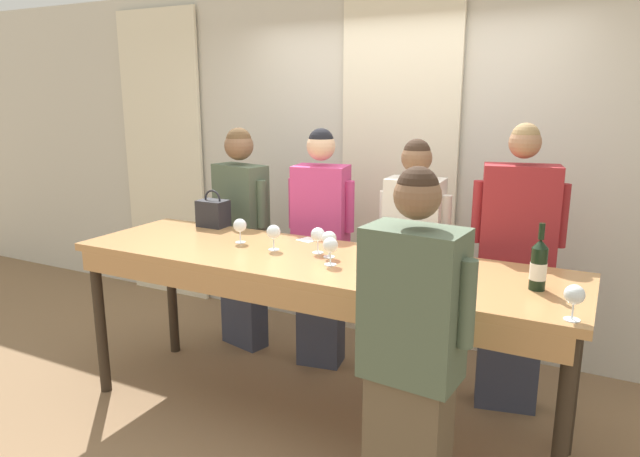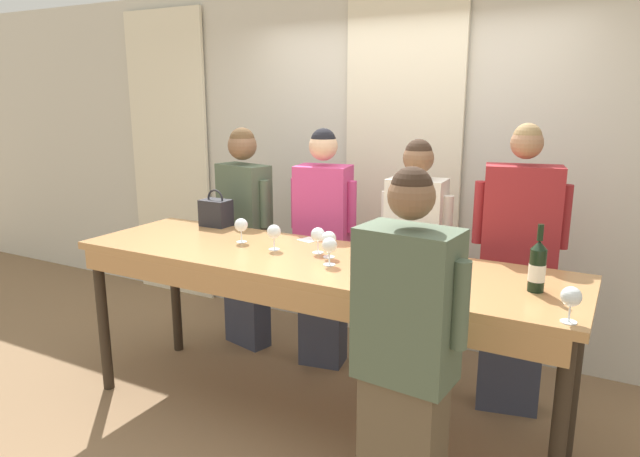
% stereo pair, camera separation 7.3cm
% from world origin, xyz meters
% --- Properties ---
extents(ground_plane, '(18.00, 18.00, 0.00)m').
position_xyz_m(ground_plane, '(0.00, 0.00, 0.00)').
color(ground_plane, '#846647').
extents(wall_back, '(12.00, 0.06, 2.80)m').
position_xyz_m(wall_back, '(0.00, 1.44, 1.40)').
color(wall_back, beige).
rests_on(wall_back, ground_plane).
extents(curtain_panel_left, '(0.92, 0.03, 2.69)m').
position_xyz_m(curtain_panel_left, '(-2.35, 1.37, 1.34)').
color(curtain_panel_left, '#EFE5C6').
rests_on(curtain_panel_left, ground_plane).
extents(curtain_panel_center, '(0.92, 0.03, 2.69)m').
position_xyz_m(curtain_panel_center, '(0.00, 1.37, 1.34)').
color(curtain_panel_center, '#EFE5C6').
rests_on(curtain_panel_center, ground_plane).
extents(tasting_bar, '(2.94, 0.83, 1.03)m').
position_xyz_m(tasting_bar, '(0.00, -0.03, 0.93)').
color(tasting_bar, '#B27F4C').
rests_on(tasting_bar, ground_plane).
extents(wine_bottle, '(0.08, 0.08, 0.32)m').
position_xyz_m(wine_bottle, '(1.21, 0.00, 1.15)').
color(wine_bottle, black).
rests_on(wine_bottle, tasting_bar).
extents(handbag, '(0.20, 0.14, 0.26)m').
position_xyz_m(handbag, '(-0.99, 0.36, 1.12)').
color(handbag, '#232328').
rests_on(handbag, tasting_bar).
extents(wine_glass_front_left, '(0.08, 0.08, 0.15)m').
position_xyz_m(wine_glass_front_left, '(0.15, -0.09, 1.13)').
color(wine_glass_front_left, white).
rests_on(wine_glass_front_left, tasting_bar).
extents(wine_glass_front_mid, '(0.08, 0.08, 0.15)m').
position_xyz_m(wine_glass_front_mid, '(1.38, -0.33, 1.13)').
color(wine_glass_front_mid, white).
rests_on(wine_glass_front_mid, tasting_bar).
extents(wine_glass_front_right, '(0.08, 0.08, 0.15)m').
position_xyz_m(wine_glass_front_right, '(-0.28, 0.03, 1.13)').
color(wine_glass_front_right, white).
rests_on(wine_glass_front_right, tasting_bar).
extents(wine_glass_center_left, '(0.08, 0.08, 0.15)m').
position_xyz_m(wine_glass_center_left, '(0.24, 0.36, 1.13)').
color(wine_glass_center_left, white).
rests_on(wine_glass_center_left, tasting_bar).
extents(wine_glass_center_mid, '(0.08, 0.08, 0.15)m').
position_xyz_m(wine_glass_center_mid, '(0.08, 0.04, 1.13)').
color(wine_glass_center_mid, white).
rests_on(wine_glass_center_mid, tasting_bar).
extents(wine_glass_center_right, '(0.08, 0.08, 0.15)m').
position_xyz_m(wine_glass_center_right, '(-0.56, 0.08, 1.13)').
color(wine_glass_center_right, white).
rests_on(wine_glass_center_right, tasting_bar).
extents(wine_glass_back_left, '(0.08, 0.08, 0.15)m').
position_xyz_m(wine_glass_back_left, '(-0.02, 0.09, 1.13)').
color(wine_glass_back_left, white).
rests_on(wine_glass_back_left, tasting_bar).
extents(napkin, '(0.14, 0.14, 0.00)m').
position_xyz_m(napkin, '(-0.21, 0.32, 1.03)').
color(napkin, white).
rests_on(napkin, tasting_bar).
extents(pen, '(0.11, 0.09, 0.01)m').
position_xyz_m(pen, '(0.54, -0.29, 1.03)').
color(pen, '#193399').
rests_on(pen, tasting_bar).
extents(guest_olive_jacket, '(0.53, 0.29, 1.70)m').
position_xyz_m(guest_olive_jacket, '(-0.99, 0.70, 0.89)').
color(guest_olive_jacket, '#383D51').
rests_on(guest_olive_jacket, ground_plane).
extents(guest_pink_top, '(0.48, 0.32, 1.71)m').
position_xyz_m(guest_pink_top, '(-0.31, 0.70, 0.88)').
color(guest_pink_top, '#383D51').
rests_on(guest_pink_top, ground_plane).
extents(guest_cream_sweater, '(0.47, 0.26, 1.66)m').
position_xyz_m(guest_cream_sweater, '(0.37, 0.70, 0.86)').
color(guest_cream_sweater, brown).
rests_on(guest_cream_sweater, ground_plane).
extents(guest_striped_shirt, '(0.54, 0.30, 1.78)m').
position_xyz_m(guest_striped_shirt, '(1.00, 0.70, 0.91)').
color(guest_striped_shirt, '#383D51').
rests_on(guest_striped_shirt, ground_plane).
extents(host_pouring, '(0.51, 0.28, 1.67)m').
position_xyz_m(host_pouring, '(0.82, -0.68, 0.85)').
color(host_pouring, brown).
rests_on(host_pouring, ground_plane).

